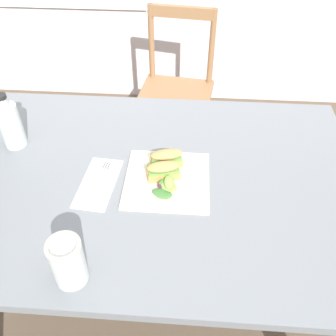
% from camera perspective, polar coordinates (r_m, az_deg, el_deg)
% --- Properties ---
extents(ground_plane, '(8.35, 8.35, 0.00)m').
position_cam_1_polar(ground_plane, '(1.78, 2.43, -19.09)').
color(ground_plane, brown).
extents(dining_table, '(1.35, 0.92, 0.74)m').
position_cam_1_polar(dining_table, '(1.27, -2.55, -5.03)').
color(dining_table, slate).
rests_on(dining_table, ground).
extents(chair_wooden_far, '(0.45, 0.45, 0.87)m').
position_cam_1_polar(chair_wooden_far, '(2.16, 1.25, 11.67)').
color(chair_wooden_far, '#8E6642').
rests_on(chair_wooden_far, ground).
extents(plate_lunch, '(0.26, 0.26, 0.01)m').
position_cam_1_polar(plate_lunch, '(1.17, -0.14, -1.87)').
color(plate_lunch, beige).
rests_on(plate_lunch, dining_table).
extents(sandwich_half_front, '(0.11, 0.08, 0.06)m').
position_cam_1_polar(sandwich_half_front, '(1.16, -0.70, -0.21)').
color(sandwich_half_front, tan).
rests_on(sandwich_half_front, plate_lunch).
extents(sandwich_half_back, '(0.11, 0.08, 0.06)m').
position_cam_1_polar(sandwich_half_back, '(1.20, -0.23, 1.57)').
color(sandwich_half_back, tan).
rests_on(sandwich_half_back, plate_lunch).
extents(salad_mixed_greens, '(0.09, 0.13, 0.03)m').
position_cam_1_polar(salad_mixed_greens, '(1.14, -0.31, -2.28)').
color(salad_mixed_greens, '#6B9E47').
rests_on(salad_mixed_greens, plate_lunch).
extents(napkin_folded, '(0.12, 0.23, 0.00)m').
position_cam_1_polar(napkin_folded, '(1.18, -10.59, -2.29)').
color(napkin_folded, silver).
rests_on(napkin_folded, dining_table).
extents(fork_on_napkin, '(0.05, 0.19, 0.00)m').
position_cam_1_polar(fork_on_napkin, '(1.19, -10.33, -1.59)').
color(fork_on_napkin, silver).
rests_on(fork_on_napkin, napkin_folded).
extents(bottle_cold_brew, '(0.08, 0.08, 0.20)m').
position_cam_1_polar(bottle_cold_brew, '(1.37, -22.89, 5.78)').
color(bottle_cold_brew, black).
rests_on(bottle_cold_brew, dining_table).
extents(mason_jar_iced_tea, '(0.08, 0.08, 0.14)m').
position_cam_1_polar(mason_jar_iced_tea, '(0.94, -15.03, -13.84)').
color(mason_jar_iced_tea, gold).
rests_on(mason_jar_iced_tea, dining_table).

